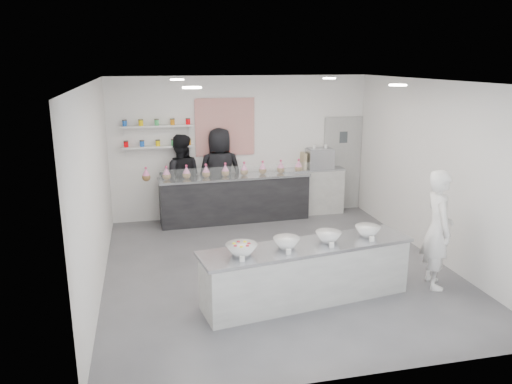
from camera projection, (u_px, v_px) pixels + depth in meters
floor at (277, 268)px, 8.20m from camera, size 6.00×6.00×0.00m
ceiling at (279, 81)px, 7.43m from camera, size 6.00×6.00×0.00m
back_wall at (241, 147)px, 10.64m from camera, size 5.50×0.00×5.50m
left_wall at (95, 189)px, 7.23m from camera, size 0.00×6.00×6.00m
right_wall at (436, 171)px, 8.40m from camera, size 0.00×6.00×6.00m
back_door at (342, 164)px, 11.22m from camera, size 0.88×0.04×2.10m
pattern_panel at (225, 127)px, 10.43m from camera, size 1.25×0.03×1.20m
jar_shelf_lower at (158, 147)px, 10.15m from camera, size 1.45×0.22×0.04m
jar_shelf_upper at (157, 126)px, 10.04m from camera, size 1.45×0.22×0.04m
preserve_jars at (157, 133)px, 10.06m from camera, size 1.45×0.10×0.56m
downlight_0 at (192, 88)px, 6.19m from camera, size 0.24×0.24×0.02m
downlight_1 at (398, 85)px, 6.79m from camera, size 0.24×0.24×0.02m
downlight_2 at (177, 80)px, 8.64m from camera, size 0.24×0.24×0.02m
downlight_3 at (329, 78)px, 9.24m from camera, size 0.24×0.24×0.02m
prep_counter at (307, 273)px, 7.01m from camera, size 3.13×1.17×0.83m
back_bar at (235, 199)px, 10.48m from camera, size 3.18×0.70×0.98m
sneeze_guard at (238, 172)px, 10.06m from camera, size 3.11×0.14×0.27m
espresso_ledge at (312, 191)px, 11.02m from camera, size 1.36×0.43×1.01m
espresso_machine at (320, 159)px, 10.87m from camera, size 0.56×0.39×0.43m
cup_stacks at (307, 161)px, 10.82m from camera, size 0.26×0.24×0.35m
prep_bowls at (308, 240)px, 6.88m from camera, size 2.36×0.82×0.15m
label_cards at (314, 256)px, 6.40m from camera, size 2.01×0.04×0.07m
cookie_bags at (235, 169)px, 10.32m from camera, size 3.77×0.32×0.29m
woman_prep at (438, 229)px, 7.35m from camera, size 0.57×0.74×1.79m
staff_left at (181, 178)px, 10.37m from camera, size 0.99×0.82×1.85m
staff_right at (220, 174)px, 10.53m from camera, size 0.98×0.67×1.96m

